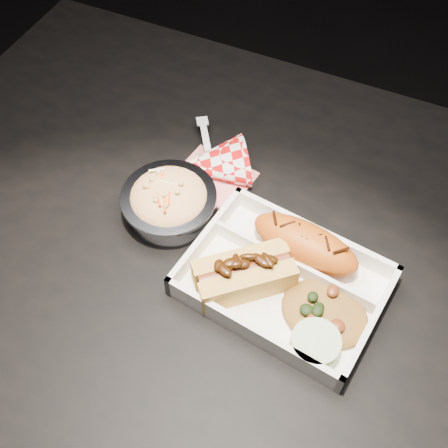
{
  "coord_description": "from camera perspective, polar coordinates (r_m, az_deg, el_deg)",
  "views": [
    {
      "loc": [
        0.12,
        -0.4,
        1.4
      ],
      "look_at": [
        -0.05,
        -0.01,
        0.81
      ],
      "focal_mm": 45.0,
      "sensor_mm": 36.0,
      "label": 1
    }
  ],
  "objects": [
    {
      "name": "dining_table",
      "position": [
        0.85,
        3.65,
        -6.34
      ],
      "size": [
        1.2,
        0.8,
        0.75
      ],
      "color": "black",
      "rests_on": "ground"
    },
    {
      "name": "floor",
      "position": [
        1.49,
        2.2,
        -19.37
      ],
      "size": [
        4.0,
        4.0,
        0.05
      ],
      "primitive_type": "cube",
      "color": "black",
      "rests_on": "ground"
    },
    {
      "name": "hotdog",
      "position": [
        0.72,
        2.07,
        -5.03
      ],
      "size": [
        0.13,
        0.13,
        0.06
      ],
      "rotation": [
        0.0,
        0.0,
        0.73
      ],
      "color": "gold",
      "rests_on": "food_tray"
    },
    {
      "name": "napkin_fork",
      "position": [
        0.85,
        -1.39,
        6.05
      ],
      "size": [
        0.15,
        0.16,
        0.1
      ],
      "rotation": [
        0.0,
        0.0,
        -0.98
      ],
      "color": "red",
      "rests_on": "dining_table"
    },
    {
      "name": "foil_coleslaw_cup",
      "position": [
        0.79,
        -5.6,
        2.4
      ],
      "size": [
        0.14,
        0.14,
        0.07
      ],
      "color": "silver",
      "rests_on": "dining_table"
    },
    {
      "name": "food_tray",
      "position": [
        0.74,
        6.08,
        -5.99
      ],
      "size": [
        0.27,
        0.21,
        0.04
      ],
      "rotation": [
        0.0,
        0.0,
        -0.13
      ],
      "color": "white",
      "rests_on": "dining_table"
    },
    {
      "name": "cupcake_liner",
      "position": [
        0.7,
        9.22,
        -12.06
      ],
      "size": [
        0.06,
        0.06,
        0.03
      ],
      "primitive_type": "cylinder",
      "color": "#B4D19E",
      "rests_on": "food_tray"
    },
    {
      "name": "fried_rice_mound",
      "position": [
        0.72,
        10.32,
        -8.5
      ],
      "size": [
        0.13,
        0.11,
        0.03
      ],
      "primitive_type": "ellipsoid",
      "rotation": [
        0.0,
        0.0,
        -0.13
      ],
      "color": "olive",
      "rests_on": "food_tray"
    },
    {
      "name": "fried_pastry",
      "position": [
        0.75,
        8.24,
        -1.99
      ],
      "size": [
        0.16,
        0.08,
        0.05
      ],
      "primitive_type": "ellipsoid",
      "rotation": [
        0.0,
        0.0,
        -0.13
      ],
      "color": "#C65713",
      "rests_on": "food_tray"
    }
  ]
}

